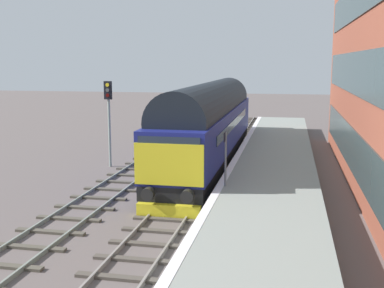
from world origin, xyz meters
The scene contains 7 objects.
ground_plane centered at (0.00, 0.00, 0.00)m, with size 140.00×140.00×0.00m, color #5D5250.
track_main centered at (0.00, 0.00, 0.05)m, with size 2.50×60.00×0.15m.
track_adjacent_west centered at (-3.57, 0.00, 0.06)m, with size 2.50×60.00×0.15m.
station_platform centered at (3.60, 0.00, 0.50)m, with size 4.00×44.00×1.01m.
diesel_locomotive centered at (0.00, 5.31, 2.48)m, with size 2.74×18.90×4.68m.
signal_post_near centered at (-5.42, 4.13, 3.04)m, with size 0.44×0.22×4.75m.
platform_number_sign centered at (1.94, -2.69, 2.40)m, with size 0.10×0.44×2.11m.
Camera 1 is at (4.34, -21.02, 5.77)m, focal length 45.49 mm.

